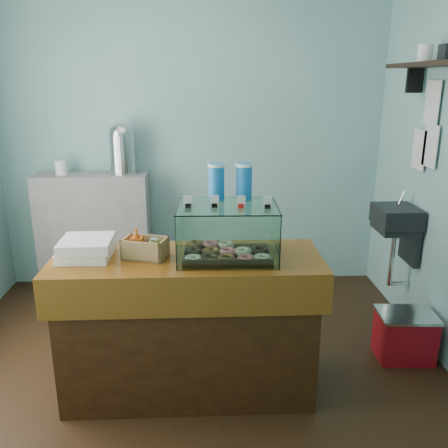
{
  "coord_description": "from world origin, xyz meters",
  "views": [
    {
      "loc": [
        0.1,
        -2.88,
        1.9
      ],
      "look_at": [
        0.22,
        -0.15,
        1.07
      ],
      "focal_mm": 38.0,
      "sensor_mm": 36.0,
      "label": 1
    }
  ],
  "objects_px": {
    "coffee_urn": "(122,147)",
    "red_cooler": "(405,335)",
    "counter": "(189,324)",
    "display_case": "(227,228)"
  },
  "relations": [
    {
      "from": "coffee_urn",
      "to": "red_cooler",
      "type": "xyz_separation_m",
      "value": [
        2.11,
        -1.29,
        -1.17
      ]
    },
    {
      "from": "counter",
      "to": "coffee_urn",
      "type": "relative_size",
      "value": 3.5
    },
    {
      "from": "counter",
      "to": "coffee_urn",
      "type": "height_order",
      "value": "coffee_urn"
    },
    {
      "from": "counter",
      "to": "display_case",
      "type": "height_order",
      "value": "display_case"
    },
    {
      "from": "red_cooler",
      "to": "display_case",
      "type": "bearing_deg",
      "value": -165.05
    },
    {
      "from": "counter",
      "to": "red_cooler",
      "type": "xyz_separation_m",
      "value": [
        1.51,
        0.29,
        -0.28
      ]
    },
    {
      "from": "display_case",
      "to": "red_cooler",
      "type": "bearing_deg",
      "value": 13.24
    },
    {
      "from": "red_cooler",
      "to": "counter",
      "type": "bearing_deg",
      "value": -165.97
    },
    {
      "from": "display_case",
      "to": "red_cooler",
      "type": "relative_size",
      "value": 1.44
    },
    {
      "from": "counter",
      "to": "display_case",
      "type": "bearing_deg",
      "value": 5.7
    }
  ]
}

